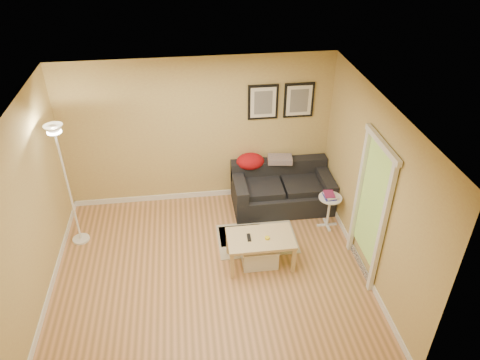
{
  "coord_description": "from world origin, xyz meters",
  "views": [
    {
      "loc": [
        -0.2,
        -4.8,
        4.77
      ],
      "look_at": [
        0.55,
        0.85,
        1.05
      ],
      "focal_mm": 33.83,
      "sensor_mm": 36.0,
      "label": 1
    }
  ],
  "objects_px": {
    "storage_bin": "(259,255)",
    "floor_lamp": "(69,190)",
    "side_table": "(329,212)",
    "book_stack": "(330,195)",
    "coffee_table": "(260,250)",
    "sofa": "(282,188)"
  },
  "relations": [
    {
      "from": "book_stack",
      "to": "coffee_table",
      "type": "bearing_deg",
      "value": -152.98
    },
    {
      "from": "coffee_table",
      "to": "floor_lamp",
      "type": "relative_size",
      "value": 0.48
    },
    {
      "from": "book_stack",
      "to": "floor_lamp",
      "type": "bearing_deg",
      "value": 174.43
    },
    {
      "from": "side_table",
      "to": "book_stack",
      "type": "height_order",
      "value": "book_stack"
    },
    {
      "from": "coffee_table",
      "to": "storage_bin",
      "type": "relative_size",
      "value": 1.81
    },
    {
      "from": "sofa",
      "to": "side_table",
      "type": "xyz_separation_m",
      "value": [
        0.64,
        -0.65,
        -0.09
      ]
    },
    {
      "from": "sofa",
      "to": "floor_lamp",
      "type": "distance_m",
      "value": 3.47
    },
    {
      "from": "sofa",
      "to": "storage_bin",
      "type": "height_order",
      "value": "sofa"
    },
    {
      "from": "floor_lamp",
      "to": "coffee_table",
      "type": "bearing_deg",
      "value": -17.79
    },
    {
      "from": "coffee_table",
      "to": "side_table",
      "type": "height_order",
      "value": "side_table"
    },
    {
      "from": "floor_lamp",
      "to": "sofa",
      "type": "bearing_deg",
      "value": 8.29
    },
    {
      "from": "floor_lamp",
      "to": "side_table",
      "type": "bearing_deg",
      "value": -2.31
    },
    {
      "from": "sofa",
      "to": "coffee_table",
      "type": "distance_m",
      "value": 1.52
    },
    {
      "from": "sofa",
      "to": "coffee_table",
      "type": "xyz_separation_m",
      "value": [
        -0.62,
        -1.38,
        -0.13
      ]
    },
    {
      "from": "sofa",
      "to": "coffee_table",
      "type": "relative_size",
      "value": 1.75
    },
    {
      "from": "storage_bin",
      "to": "floor_lamp",
      "type": "height_order",
      "value": "floor_lamp"
    },
    {
      "from": "storage_bin",
      "to": "side_table",
      "type": "xyz_separation_m",
      "value": [
        1.27,
        0.74,
        0.12
      ]
    },
    {
      "from": "book_stack",
      "to": "floor_lamp",
      "type": "height_order",
      "value": "floor_lamp"
    },
    {
      "from": "coffee_table",
      "to": "sofa",
      "type": "bearing_deg",
      "value": 56.6
    },
    {
      "from": "sofa",
      "to": "book_stack",
      "type": "bearing_deg",
      "value": -46.03
    },
    {
      "from": "side_table",
      "to": "book_stack",
      "type": "bearing_deg",
      "value": 153.91
    },
    {
      "from": "coffee_table",
      "to": "side_table",
      "type": "relative_size",
      "value": 1.69
    }
  ]
}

